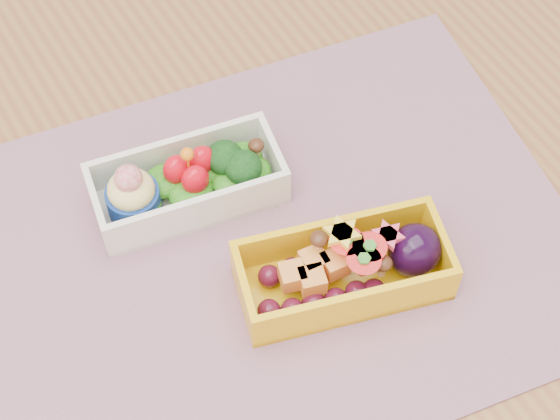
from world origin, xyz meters
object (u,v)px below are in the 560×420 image
placemat (275,247)px  bento_yellow (348,269)px  table (288,329)px  bento_white (186,183)px

placemat → bento_yellow: bearing=-62.2°
table → bento_white: (-0.03, 0.10, 0.12)m
placemat → bento_yellow: 0.07m
table → bento_white: size_ratio=7.76×
table → placemat: placemat is taller
bento_white → table: bearing=-59.8°
table → bento_white: bearing=109.5°
table → bento_white: 0.16m
bento_white → placemat: bearing=-53.3°
placemat → bento_white: 0.08m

